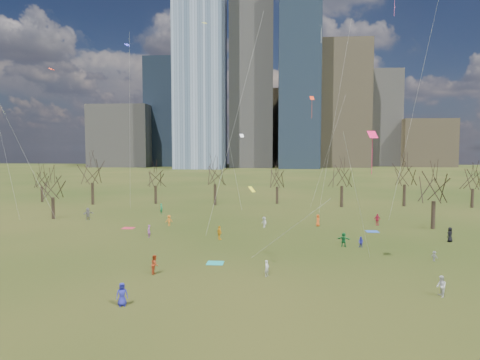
# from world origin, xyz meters

# --- Properties ---
(ground) EXTENTS (500.00, 500.00, 0.00)m
(ground) POSITION_xyz_m (0.00, 0.00, 0.00)
(ground) COLOR black
(ground) RESTS_ON ground
(downtown_skyline) EXTENTS (212.50, 78.00, 118.00)m
(downtown_skyline) POSITION_xyz_m (-2.43, 210.64, 39.01)
(downtown_skyline) COLOR slate
(downtown_skyline) RESTS_ON ground
(bare_tree_row) EXTENTS (113.04, 29.80, 9.50)m
(bare_tree_row) POSITION_xyz_m (-0.09, 37.22, 6.12)
(bare_tree_row) COLOR black
(bare_tree_row) RESTS_ON ground
(blanket_teal) EXTENTS (1.60, 1.50, 0.03)m
(blanket_teal) POSITION_xyz_m (-1.34, -1.63, 0.01)
(blanket_teal) COLOR teal
(blanket_teal) RESTS_ON ground
(blanket_navy) EXTENTS (1.60, 1.50, 0.03)m
(blanket_navy) POSITION_xyz_m (17.29, 15.37, 0.01)
(blanket_navy) COLOR #264EB5
(blanket_navy) RESTS_ON ground
(blanket_crimson) EXTENTS (1.60, 1.50, 0.03)m
(blanket_crimson) POSITION_xyz_m (-15.70, 15.23, 0.01)
(blanket_crimson) COLOR #BD253C
(blanket_crimson) RESTS_ON ground
(person_0) EXTENTS (0.94, 0.79, 1.65)m
(person_0) POSITION_xyz_m (-6.34, -13.18, 0.82)
(person_0) COLOR #222494
(person_0) RESTS_ON ground
(person_1) EXTENTS (0.55, 0.61, 1.39)m
(person_1) POSITION_xyz_m (3.66, -5.42, 0.70)
(person_1) COLOR silver
(person_1) RESTS_ON ground
(person_2) EXTENTS (0.66, 0.84, 1.69)m
(person_2) POSITION_xyz_m (-6.15, -5.51, 0.85)
(person_2) COLOR #B73D1A
(person_2) RESTS_ON ground
(person_3) EXTENTS (0.72, 0.73, 1.01)m
(person_3) POSITION_xyz_m (19.90, 0.73, 0.50)
(person_3) COLOR slate
(person_3) RESTS_ON ground
(person_4) EXTENTS (0.90, 1.03, 1.67)m
(person_4) POSITION_xyz_m (-2.25, 8.93, 0.83)
(person_4) COLOR gold
(person_4) RESTS_ON ground
(person_5) EXTENTS (1.56, 0.89, 1.60)m
(person_5) POSITION_xyz_m (12.09, 6.33, 0.80)
(person_5) COLOR #186D33
(person_5) RESTS_ON ground
(person_6) EXTENTS (1.01, 0.97, 1.75)m
(person_6) POSITION_xyz_m (24.96, 9.71, 0.87)
(person_6) COLOR black
(person_6) RESTS_ON ground
(person_7) EXTENTS (0.40, 0.59, 1.57)m
(person_7) POSITION_xyz_m (-11.11, 9.51, 0.79)
(person_7) COLOR #A453A6
(person_7) RESTS_ON ground
(person_8) EXTENTS (0.74, 0.74, 1.21)m
(person_8) POSITION_xyz_m (13.92, 6.01, 0.60)
(person_8) COLOR #2829B0
(person_8) RESTS_ON ground
(person_9) EXTENTS (1.04, 1.08, 1.48)m
(person_9) POSITION_xyz_m (2.95, 17.33, 0.74)
(person_9) COLOR silver
(person_9) RESTS_ON ground
(person_10) EXTENTS (1.00, 0.48, 1.67)m
(person_10) POSITION_xyz_m (19.04, 20.11, 0.83)
(person_10) COLOR #BC1A3D
(person_10) RESTS_ON ground
(person_11) EXTENTS (1.51, 1.71, 1.87)m
(person_11) POSITION_xyz_m (-24.16, 21.42, 0.94)
(person_11) COLOR slate
(person_11) RESTS_ON ground
(person_12) EXTENTS (0.76, 0.94, 1.66)m
(person_12) POSITION_xyz_m (10.53, 18.83, 0.83)
(person_12) COLOR #EE5A1A
(person_12) RESTS_ON ground
(person_13) EXTENTS (0.74, 0.72, 1.72)m
(person_13) POSITION_xyz_m (-14.61, 28.68, 0.86)
(person_13) COLOR #1A7847
(person_13) RESTS_ON ground
(person_14) EXTENTS (0.62, 0.79, 1.58)m
(person_14) POSITION_xyz_m (16.64, -9.55, 0.79)
(person_14) COLOR silver
(person_14) RESTS_ON ground
(person_15) EXTENTS (1.13, 0.90, 1.53)m
(person_15) POSITION_xyz_m (-10.54, 17.50, 0.76)
(person_15) COLOR orange
(person_15) RESTS_ON ground
(kites_airborne) EXTENTS (55.98, 40.33, 30.94)m
(kites_airborne) POSITION_xyz_m (0.90, 13.13, 14.48)
(kites_airborne) COLOR #F5FF28
(kites_airborne) RESTS_ON ground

